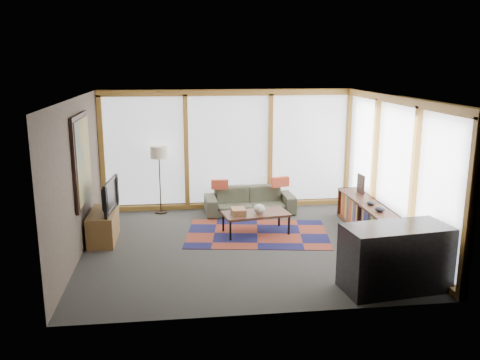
{
  "coord_description": "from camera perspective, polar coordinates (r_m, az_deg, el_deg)",
  "views": [
    {
      "loc": [
        -1.08,
        -8.39,
        3.18
      ],
      "look_at": [
        0.0,
        0.4,
        1.1
      ],
      "focal_mm": 38.0,
      "sensor_mm": 36.0,
      "label": 1
    }
  ],
  "objects": [
    {
      "name": "coffee_table",
      "position": [
        9.61,
        1.77,
        -4.85
      ],
      "size": [
        1.29,
        0.79,
        0.4
      ],
      "primitive_type": null,
      "rotation": [
        0.0,
        0.0,
        0.16
      ],
      "color": "#381E13",
      "rests_on": "ground"
    },
    {
      "name": "bar_counter",
      "position": [
        7.58,
        17.03,
        -8.35
      ],
      "size": [
        1.56,
        0.87,
        0.94
      ],
      "primitive_type": "cube",
      "rotation": [
        0.0,
        0.0,
        0.13
      ],
      "color": "black",
      "rests_on": "ground"
    },
    {
      "name": "room_envelope",
      "position": [
        9.24,
        2.93,
        2.98
      ],
      "size": [
        5.52,
        5.02,
        2.62
      ],
      "color": "#3D362C",
      "rests_on": "ground"
    },
    {
      "name": "floor_lamp",
      "position": [
        10.88,
        -8.99,
        0.02
      ],
      "size": [
        0.37,
        0.37,
        1.45
      ],
      "primitive_type": null,
      "color": "black",
      "rests_on": "ground"
    },
    {
      "name": "television",
      "position": [
        9.39,
        -14.87,
        -1.7
      ],
      "size": [
        0.22,
        1.02,
        0.58
      ],
      "primitive_type": "imported",
      "rotation": [
        0.0,
        0.0,
        1.48
      ],
      "color": "black",
      "rests_on": "tv_console"
    },
    {
      "name": "shelf_picture",
      "position": [
        10.42,
        13.41,
        -0.42
      ],
      "size": [
        0.05,
        0.29,
        0.38
      ],
      "primitive_type": "cube",
      "rotation": [
        0.0,
        0.0,
        0.06
      ],
      "color": "black",
      "rests_on": "bookshelf"
    },
    {
      "name": "rug",
      "position": [
        9.64,
        1.95,
        -6.03
      ],
      "size": [
        2.84,
        2.05,
        0.01
      ],
      "primitive_type": "cube",
      "rotation": [
        0.0,
        0.0,
        -0.15
      ],
      "color": "maroon",
      "rests_on": "ground"
    },
    {
      "name": "bookshelf",
      "position": [
        9.87,
        14.2,
        -4.17
      ],
      "size": [
        0.44,
        2.4,
        0.6
      ],
      "primitive_type": null,
      "color": "#381E13",
      "rests_on": "ground"
    },
    {
      "name": "tv_console",
      "position": [
        9.54,
        -15.09,
        -5.01
      ],
      "size": [
        0.45,
        1.09,
        0.55
      ],
      "primitive_type": "cube",
      "color": "brown",
      "rests_on": "ground"
    },
    {
      "name": "bowl_a",
      "position": [
        9.26,
        15.43,
        -3.16
      ],
      "size": [
        0.22,
        0.22,
        0.09
      ],
      "primitive_type": "ellipsoid",
      "rotation": [
        0.0,
        0.0,
        0.2
      ],
      "color": "black",
      "rests_on": "bookshelf"
    },
    {
      "name": "vase",
      "position": [
        9.49,
        2.19,
        -3.26
      ],
      "size": [
        0.24,
        0.24,
        0.18
      ],
      "primitive_type": "ellipsoid",
      "rotation": [
        0.0,
        0.0,
        0.17
      ],
      "color": "beige",
      "rests_on": "coffee_table"
    },
    {
      "name": "bowl_b",
      "position": [
        9.63,
        14.48,
        -2.52
      ],
      "size": [
        0.18,
        0.18,
        0.08
      ],
      "primitive_type": "ellipsoid",
      "rotation": [
        0.0,
        0.0,
        0.14
      ],
      "color": "black",
      "rests_on": "bookshelf"
    },
    {
      "name": "ground",
      "position": [
        9.04,
        0.31,
        -7.38
      ],
      "size": [
        5.5,
        5.5,
        0.0
      ],
      "primitive_type": "plane",
      "color": "#2D2D2A",
      "rests_on": "ground"
    },
    {
      "name": "book_stack",
      "position": [
        9.45,
        -0.18,
        -3.53
      ],
      "size": [
        0.27,
        0.33,
        0.11
      ],
      "primitive_type": "cube",
      "rotation": [
        0.0,
        0.0,
        0.04
      ],
      "color": "brown",
      "rests_on": "coffee_table"
    },
    {
      "name": "pillow_right",
      "position": [
        10.89,
        4.53,
        -0.21
      ],
      "size": [
        0.4,
        0.21,
        0.21
      ],
      "primitive_type": "cube",
      "rotation": [
        0.0,
        0.0,
        0.24
      ],
      "color": "#B8432A",
      "rests_on": "sofa"
    },
    {
      "name": "pillow_left",
      "position": [
        10.67,
        -2.3,
        -0.49
      ],
      "size": [
        0.37,
        0.13,
        0.2
      ],
      "primitive_type": "cube",
      "rotation": [
        0.0,
        0.0,
        -0.04
      ],
      "color": "#B8432A",
      "rests_on": "sofa"
    },
    {
      "name": "sofa",
      "position": [
        10.85,
        1.08,
        -2.32
      ],
      "size": [
        1.92,
        0.81,
        0.55
      ],
      "primitive_type": "imported",
      "rotation": [
        0.0,
        0.0,
        0.04
      ],
      "color": "#3A3F2D",
      "rests_on": "ground"
    }
  ]
}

